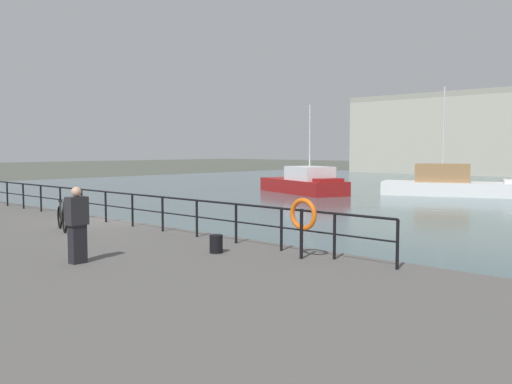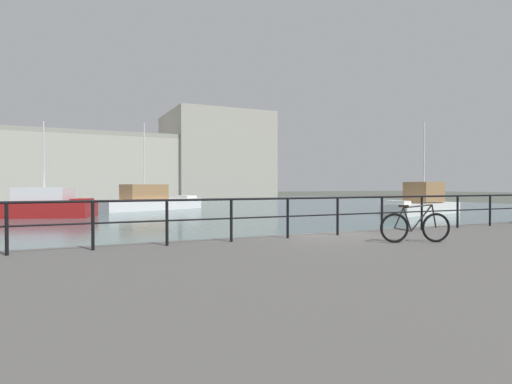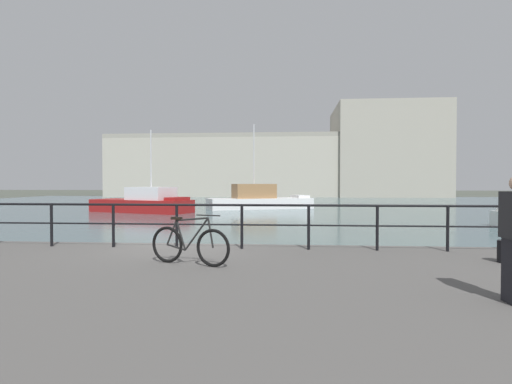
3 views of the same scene
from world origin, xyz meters
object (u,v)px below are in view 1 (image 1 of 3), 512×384
Objects in this scene: standing_person at (77,224)px; moored_harbor_tender at (304,183)px; moored_red_daysailer at (450,184)px; mooring_bollard at (216,244)px; parked_bicycle at (62,218)px; life_ring_stand at (303,216)px.

moored_harbor_tender is at bearing 116.72° from standing_person.
moored_red_daysailer is 29.38m from mooring_bollard.
parked_bicycle reaches higher than mooring_bollard.
moored_red_daysailer is 5.72× the size of parked_bicycle.
moored_harbor_tender is 5.13× the size of standing_person.
life_ring_stand is at bearing -31.02° from moored_harbor_tender.
standing_person reaches higher than mooring_bollard.
parked_bicycle is 6.26m from mooring_bollard.
moored_harbor_tender is 28.44m from life_ring_stand.
moored_harbor_tender is 29.83m from standing_person.
standing_person is (5.76, -31.45, 0.79)m from moored_red_daysailer.
mooring_bollard is 2.28m from life_ring_stand.
mooring_bollard is 3.27m from standing_person.
parked_bicycle is at bearing -168.78° from life_ring_stand.
mooring_bollard is (15.68, -23.19, 0.18)m from moored_harbor_tender.
mooring_bollard is 0.31× the size of life_ring_stand.
moored_red_daysailer is 5.70× the size of standing_person.
standing_person reaches higher than life_ring_stand.
moored_harbor_tender is 10.13m from moored_red_daysailer.
life_ring_stand is 0.83× the size of standing_person.
parked_bicycle is 3.83× the size of mooring_bollard.
moored_red_daysailer is 31.99m from standing_person.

